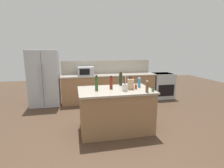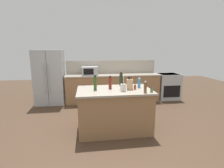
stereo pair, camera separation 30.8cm
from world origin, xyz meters
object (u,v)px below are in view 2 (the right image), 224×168
utensil_crock (123,87)px  knife_block (130,84)px  refrigerator (50,77)px  spice_jar_paprika (135,87)px  vinegar_bottle (110,83)px  range_oven (168,86)px  wine_bottle (121,79)px  olive_oil_bottle (95,83)px  dish_soap_bottle (139,83)px  microwave (90,71)px  honey_jar (130,85)px  spice_jar_oregano (152,90)px  pepper_grinder (145,87)px

utensil_crock → knife_block: bearing=35.3°
refrigerator → knife_block: bearing=-47.1°
refrigerator → spice_jar_paprika: (2.26, -2.31, 0.10)m
vinegar_bottle → range_oven: bearing=41.4°
knife_block → wine_bottle: 0.47m
refrigerator → utensil_crock: bearing=-50.8°
utensil_crock → wine_bottle: (0.07, 0.58, 0.07)m
olive_oil_bottle → dish_soap_bottle: bearing=6.0°
range_oven → knife_block: knife_block is taller
utensil_crock → microwave: bearing=105.3°
honey_jar → spice_jar_oregano: size_ratio=1.26×
range_oven → spice_jar_paprika: bearing=-129.8°
knife_block → vinegar_bottle: bearing=172.9°
range_oven → utensil_crock: utensil_crock is taller
utensil_crock → honey_jar: 0.34m
wine_bottle → olive_oil_bottle: bearing=-147.4°
vinegar_bottle → pepper_grinder: bearing=-34.8°
utensil_crock → vinegar_bottle: utensil_crock is taller
range_oven → vinegar_bottle: bearing=-138.6°
honey_jar → pepper_grinder: 0.52m
range_oven → knife_block: size_ratio=3.17×
vinegar_bottle → spice_jar_paprika: size_ratio=2.78×
honey_jar → spice_jar_paprika: size_ratio=1.21×
refrigerator → knife_block: 3.15m
wine_bottle → pepper_grinder: bearing=-66.3°
honey_jar → refrigerator: bearing=135.4°
knife_block → vinegar_bottle: vinegar_bottle is taller
microwave → vinegar_bottle: vinegar_bottle is taller
vinegar_bottle → spice_jar_oregano: 0.91m
wine_bottle → vinegar_bottle: bearing=-133.1°
dish_soap_bottle → spice_jar_paprika: bearing=-130.8°
vinegar_bottle → knife_block: bearing=-17.3°
olive_oil_bottle → pepper_grinder: bearing=-20.7°
microwave → utensil_crock: 2.46m
microwave → vinegar_bottle: size_ratio=1.80×
wine_bottle → spice_jar_oregano: wine_bottle is taller
pepper_grinder → spice_jar_oregano: pepper_grinder is taller
microwave → utensil_crock: size_ratio=1.64×
dish_soap_bottle → pepper_grinder: size_ratio=0.95×
dish_soap_bottle → spice_jar_paprika: (-0.14, -0.16, -0.06)m
refrigerator → spice_jar_paprika: refrigerator is taller
olive_oil_bottle → pepper_grinder: (0.99, -0.37, -0.04)m
microwave → knife_block: 2.39m
knife_block → spice_jar_paprika: knife_block is taller
microwave → dish_soap_bottle: size_ratio=2.32×
honey_jar → microwave: bearing=112.3°
range_oven → olive_oil_bottle: (-2.74, -2.20, 0.63)m
vinegar_bottle → spice_jar_paprika: bearing=-14.5°
utensil_crock → vinegar_bottle: size_ratio=1.10×
microwave → knife_block: bearing=-70.0°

